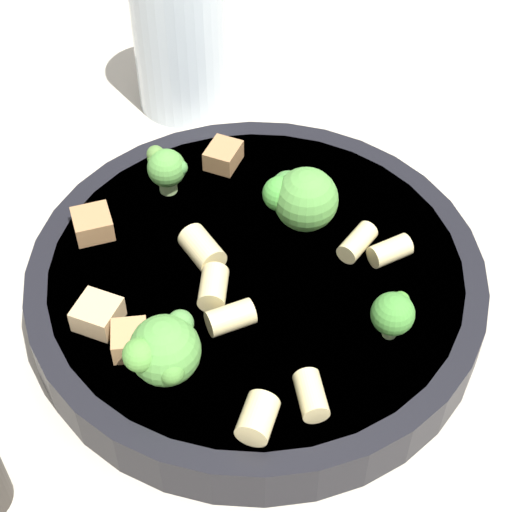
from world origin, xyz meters
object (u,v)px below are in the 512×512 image
Objects in this scene: broccoli_floret_0 at (164,351)px; rigatoni_6 at (258,418)px; broccoli_floret_2 at (301,198)px; broccoli_floret_3 at (166,167)px; rigatoni_2 at (213,287)px; chicken_chunk_3 at (287,190)px; pasta_bowl at (256,282)px; broccoli_floret_1 at (394,313)px; rigatoni_5 at (311,395)px; chicken_chunk_2 at (130,340)px; chicken_chunk_4 at (228,155)px; rigatoni_3 at (390,251)px; rigatoni_4 at (231,318)px; drinking_glass at (180,46)px; rigatoni_0 at (356,238)px; chicken_chunk_1 at (93,224)px; rigatoni_1 at (202,249)px; chicken_chunk_0 at (98,314)px.

broccoli_floret_0 is 0.06m from rigatoni_6.
broccoli_floret_3 is at bearing 145.50° from broccoli_floret_2.
rigatoni_2 reaches higher than chicken_chunk_3.
pasta_bowl is 0.04m from rigatoni_2.
broccoli_floret_1 reaches higher than rigatoni_6.
rigatoni_5 is 0.15m from chicken_chunk_3.
broccoli_floret_1 is (0.06, -0.06, 0.03)m from pasta_bowl.
chicken_chunk_2 is 0.90× the size of chicken_chunk_4.
rigatoni_3 is 0.94× the size of rigatoni_4.
rigatoni_4 and rigatoni_5 have the same top height.
drinking_glass is at bearing 104.18° from broccoli_floret_1.
broccoli_floret_0 is 0.15m from rigatoni_3.
broccoli_floret_2 is at bearing 66.58° from rigatoni_6.
rigatoni_0 is 0.16m from chicken_chunk_1.
rigatoni_1 is 0.09m from chicken_chunk_4.
rigatoni_4 is 0.07m from chicken_chunk_0.
chicken_chunk_1 is 0.12m from chicken_chunk_3.
rigatoni_2 is at bearing -177.38° from rigatoni_3.
chicken_chunk_1 is (-0.06, 0.07, -0.00)m from rigatoni_2.
broccoli_floret_2 reaches higher than rigatoni_4.
rigatoni_4 is (-0.08, 0.02, -0.01)m from broccoli_floret_1.
broccoli_floret_2 is 0.14m from chicken_chunk_0.
broccoli_floret_3 is at bearing 117.01° from pasta_bowl.
chicken_chunk_1 is (-0.15, 0.12, -0.01)m from broccoli_floret_1.
rigatoni_0 is at bearing 12.06° from rigatoni_2.
rigatoni_6 is (0.02, -0.18, -0.01)m from broccoli_floret_3.
rigatoni_5 is (-0.06, -0.03, -0.01)m from broccoli_floret_1.
broccoli_floret_3 is 0.13m from rigatoni_0.
chicken_chunk_0 is at bearing 164.17° from broccoli_floret_1.
broccoli_floret_2 reaches higher than rigatoni_3.
broccoli_floret_2 reaches higher than chicken_chunk_4.
rigatoni_5 is at bearing -72.33° from rigatoni_1.
chicken_chunk_2 is at bearing -152.36° from pasta_bowl.
rigatoni_1 reaches higher than rigatoni_5.
rigatoni_1 is 1.12× the size of rigatoni_3.
drinking_glass is at bearing 86.48° from rigatoni_4.
chicken_chunk_3 is (0.11, 0.10, -0.00)m from chicken_chunk_2.
drinking_glass reaches higher than broccoli_floret_0.
rigatoni_4 is (0.04, 0.03, -0.02)m from broccoli_floret_0.
broccoli_floret_1 is 1.19× the size of rigatoni_5.
rigatoni_1 is 0.11m from rigatoni_3.
chicken_chunk_3 is 0.05m from chicken_chunk_4.
broccoli_floret_3 is at bearing 96.89° from rigatoni_2.
rigatoni_3 reaches higher than chicken_chunk_3.
broccoli_floret_3 is at bearing 61.01° from chicken_chunk_0.
broccoli_floret_1 is 0.67× the size of broccoli_floret_2.
chicken_chunk_1 is (-0.05, -0.03, -0.01)m from broccoli_floret_3.
broccoli_floret_0 reaches higher than broccoli_floret_1.
pasta_bowl is 6.09× the size of broccoli_floret_2.
broccoli_floret_3 is at bearing 125.30° from broccoli_floret_1.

